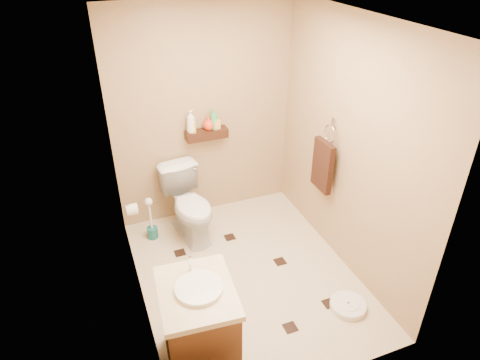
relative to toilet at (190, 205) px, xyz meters
name	(u,v)px	position (x,y,z in m)	size (l,w,h in m)	color
ground	(246,275)	(0.32, -0.83, -0.38)	(2.50, 2.50, 0.00)	beige
wall_back	(204,116)	(0.32, 0.42, 0.82)	(2.00, 0.04, 2.40)	#A3825D
wall_front	(325,262)	(0.32, -2.08, 0.82)	(2.00, 0.04, 2.40)	#A3825D
wall_left	(127,192)	(-0.68, -0.83, 0.82)	(0.04, 2.50, 2.40)	#A3825D
wall_right	(348,149)	(1.32, -0.83, 0.82)	(0.04, 2.50, 2.40)	#A3825D
ceiling	(249,19)	(0.32, -0.83, 2.02)	(2.00, 2.50, 0.02)	silver
wall_shelf	(207,134)	(0.32, 0.34, 0.64)	(0.46, 0.14, 0.10)	#381D0F
floor_accents	(253,276)	(0.37, -0.88, -0.38)	(1.20, 1.46, 0.01)	black
toilet	(190,205)	(0.00, 0.00, 0.00)	(0.43, 0.75, 0.77)	white
vanity	(199,327)	(-0.38, -1.62, 0.02)	(0.58, 0.69, 0.91)	brown
bathroom_scale	(348,306)	(1.01, -1.56, -0.35)	(0.36, 0.36, 0.07)	white
toilet_brush	(151,224)	(-0.42, 0.09, -0.20)	(0.12, 0.12, 0.51)	#185F60
towel_ring	(323,163)	(1.23, -0.58, 0.56)	(0.12, 0.30, 0.76)	silver
toilet_paper	(132,209)	(-0.62, -0.18, 0.22)	(0.12, 0.11, 0.12)	white
bottle_a	(191,122)	(0.15, 0.34, 0.81)	(0.10, 0.10, 0.25)	white
bottle_b	(192,125)	(0.17, 0.34, 0.77)	(0.08, 0.08, 0.17)	gold
bottle_c	(209,123)	(0.35, 0.34, 0.76)	(0.12, 0.12, 0.16)	red
bottle_d	(214,119)	(0.41, 0.34, 0.80)	(0.09, 0.09, 0.23)	green
bottle_e	(216,122)	(0.43, 0.34, 0.77)	(0.07, 0.07, 0.16)	#FFBA54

